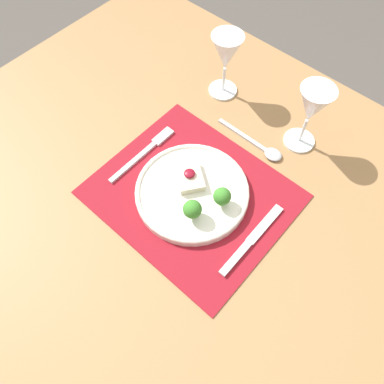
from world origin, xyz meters
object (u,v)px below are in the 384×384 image
knife (248,244)px  wine_glass_near (312,108)px  spoon (263,148)px  wine_glass_far (226,55)px  fork (146,150)px  dinner_plate (193,194)px

knife → wine_glass_near: size_ratio=1.18×
wine_glass_near → knife: bearing=-76.8°
wine_glass_near → spoon: bearing=-123.7°
spoon → wine_glass_near: size_ratio=1.08×
spoon → wine_glass_far: 0.25m
fork → knife: (0.34, -0.03, 0.00)m
spoon → wine_glass_near: bearing=60.8°
fork → wine_glass_near: 0.40m
knife → wine_glass_far: 0.47m
spoon → wine_glass_near: 0.15m
fork → wine_glass_near: (0.26, 0.28, 0.12)m
dinner_plate → wine_glass_far: wine_glass_far is taller
wine_glass_far → spoon: bearing=-24.0°
knife → spoon: spoon is taller
dinner_plate → spoon: (0.04, 0.22, -0.01)m
dinner_plate → knife: size_ratio=1.25×
fork → dinner_plate: bearing=-5.1°
wine_glass_far → wine_glass_near: bearing=-1.9°
spoon → wine_glass_near: (0.05, 0.08, 0.12)m
dinner_plate → spoon: bearing=79.7°
fork → spoon: (0.21, 0.20, -0.00)m
wine_glass_near → fork: bearing=-133.6°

